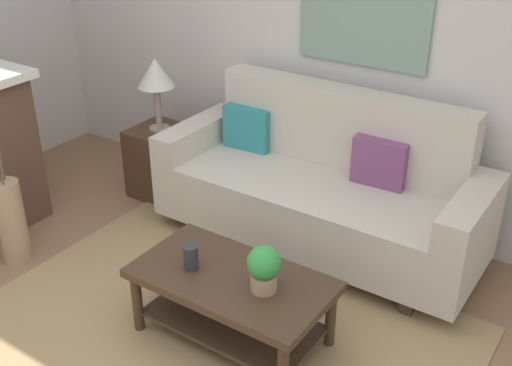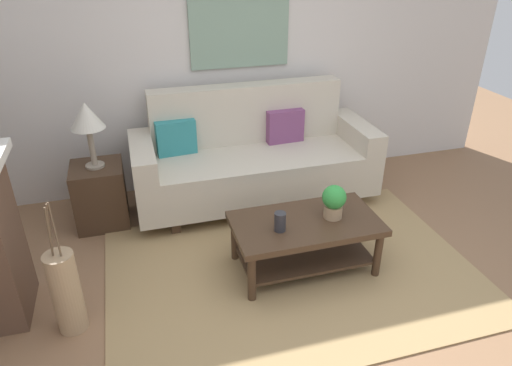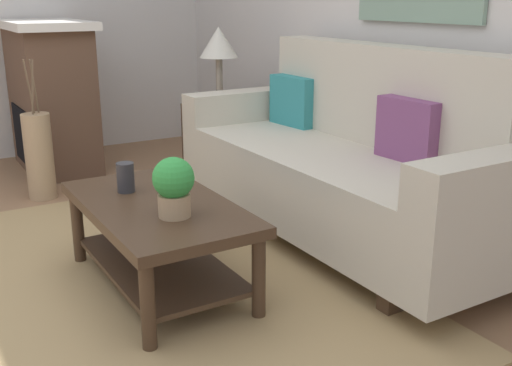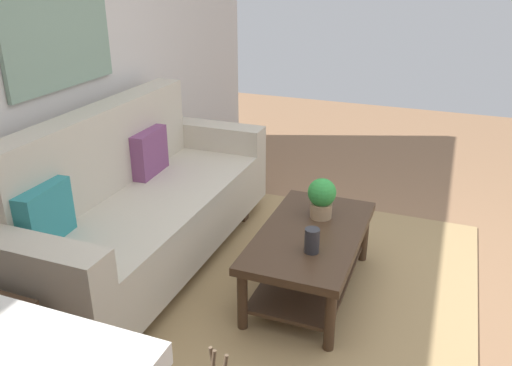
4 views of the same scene
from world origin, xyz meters
name	(u,v)px [view 3 (image 3 of 4)]	position (x,y,z in m)	size (l,w,h in m)	color
ground_plane	(42,306)	(0.00, 0.00, 0.00)	(9.75, 9.75, 0.00)	#8C6647
area_rug	(146,279)	(0.00, 0.50, 0.01)	(2.79, 1.95, 0.01)	#A38456
couch	(345,164)	(0.03, 1.69, 0.43)	(2.25, 0.84, 1.08)	beige
throw_pillow_teal	(293,101)	(-0.67, 1.82, 0.68)	(0.36, 0.12, 0.32)	teal
throw_pillow_plum	(409,130)	(0.38, 1.82, 0.68)	(0.36, 0.12, 0.32)	#7A4270
coffee_table	(158,226)	(0.11, 0.53, 0.31)	(1.10, 0.60, 0.43)	#422D1E
tabletop_vase	(126,177)	(-0.12, 0.47, 0.50)	(0.08, 0.08, 0.14)	#2D2D33
potted_plant_tabletop	(174,185)	(0.32, 0.53, 0.57)	(0.18, 0.18, 0.26)	tan
side_table	(220,142)	(-1.39, 1.65, 0.28)	(0.44, 0.44, 0.56)	#422D1E
table_lamp	(219,46)	(-1.39, 1.65, 0.99)	(0.28, 0.28, 0.57)	gray
fireplace	(51,96)	(-2.32, 0.64, 0.59)	(1.02, 0.58, 1.16)	brown
floor_vase	(39,156)	(-1.59, 0.36, 0.29)	(0.19, 0.19, 0.59)	tan
floor_vase_branch_a	(32,87)	(-1.57, 0.36, 0.77)	(0.01, 0.01, 0.36)	brown
floor_vase_branch_b	(34,86)	(-1.60, 0.38, 0.77)	(0.01, 0.01, 0.36)	brown
floor_vase_branch_c	(29,87)	(-1.60, 0.35, 0.77)	(0.01, 0.01, 0.36)	brown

